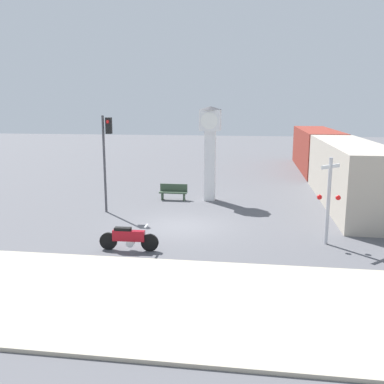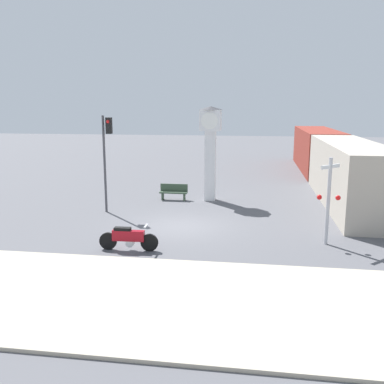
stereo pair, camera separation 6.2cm
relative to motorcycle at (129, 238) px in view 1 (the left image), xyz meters
name	(u,v)px [view 1 (the left image)]	position (x,y,z in m)	size (l,w,h in m)	color
ground_plane	(181,226)	(1.38, 3.50, -0.48)	(120.00, 120.00, 0.00)	#56565B
sidewalk_strip	(136,297)	(1.38, -4.00, -0.43)	(36.00, 6.00, 0.10)	#B2A893
motorcycle	(129,238)	(0.00, 0.00, 0.00)	(2.27, 0.49, 1.00)	black
clock_tower	(210,139)	(2.11, 9.17, 3.05)	(1.38, 1.38, 5.35)	white
freight_train	(329,159)	(9.82, 15.98, 1.22)	(2.80, 25.95, 3.40)	#ADA393
traffic_light	(106,147)	(-2.74, 5.61, 2.86)	(0.50, 0.35, 4.90)	#47474C
railroad_crossing_signal	(329,197)	(7.50, 1.87, 1.41)	(0.90, 0.82, 3.44)	#B7B7BC
bench	(173,192)	(0.02, 8.94, 0.01)	(1.60, 0.44, 0.92)	#384C38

